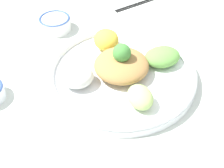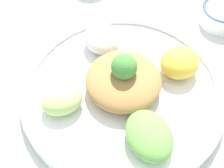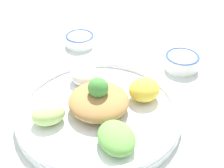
{
  "view_description": "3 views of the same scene",
  "coord_description": "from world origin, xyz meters",
  "views": [
    {
      "loc": [
        -0.56,
        0.16,
        0.55
      ],
      "look_at": [
        -0.04,
        0.0,
        0.03
      ],
      "focal_mm": 50.0,
      "sensor_mm": 36.0,
      "label": 1
    },
    {
      "loc": [
        -0.11,
        -0.35,
        0.5
      ],
      "look_at": [
        -0.02,
        -0.02,
        0.03
      ],
      "focal_mm": 50.0,
      "sensor_mm": 36.0,
      "label": 2
    },
    {
      "loc": [
        -0.12,
        -0.56,
        0.5
      ],
      "look_at": [
        0.04,
        0.01,
        0.05
      ],
      "focal_mm": 50.0,
      "sensor_mm": 36.0,
      "label": 3
    }
  ],
  "objects": [
    {
      "name": "salad_platter",
      "position": [
        0.0,
        -0.04,
        0.03
      ],
      "size": [
        0.38,
        0.38,
        0.11
      ],
      "color": "white",
      "rests_on": "ground_plane"
    },
    {
      "name": "sauce_bowl_red",
      "position": [
        0.02,
        0.3,
        0.02
      ],
      "size": [
        0.09,
        0.09,
        0.04
      ],
      "color": "white",
      "rests_on": "ground_plane"
    },
    {
      "name": "ground_plane",
      "position": [
        0.0,
        0.0,
        0.0
      ],
      "size": [
        2.4,
        2.4,
        0.0
      ],
      "primitive_type": "plane",
      "color": "silver"
    },
    {
      "name": "rice_bowl_blue",
      "position": [
        0.27,
        0.09,
        0.02
      ],
      "size": [
        0.1,
        0.1,
        0.04
      ],
      "color": "white",
      "rests_on": "ground_plane"
    }
  ]
}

